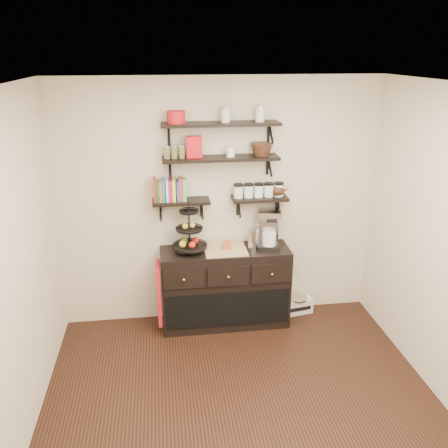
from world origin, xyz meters
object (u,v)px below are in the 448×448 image
radio (297,305)px  coffee_maker (268,229)px  fruit_stand (190,236)px  sideboard (225,287)px

radio → coffee_maker: bearing=-179.8°
coffee_maker → fruit_stand: bearing=-167.1°
fruit_stand → coffee_maker: size_ratio=1.25×
sideboard → coffee_maker: bearing=3.5°
radio → sideboard: bearing=176.5°
coffee_maker → radio: bearing=21.6°
coffee_maker → radio: (0.40, 0.07, -1.01)m
fruit_stand → coffee_maker: (0.86, 0.03, 0.02)m
fruit_stand → sideboard: bearing=-0.6°
fruit_stand → radio: 1.60m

